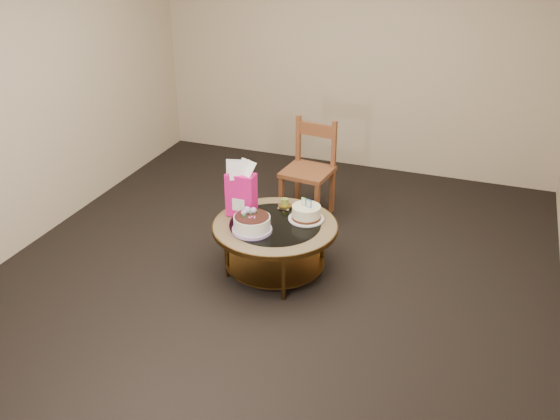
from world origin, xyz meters
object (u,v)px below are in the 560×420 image
(gift_bag, at_px, (241,189))
(dining_chair, at_px, (309,169))
(coffee_table, at_px, (275,232))
(cream_cake, at_px, (306,213))
(decorated_cake, at_px, (252,224))

(gift_bag, bearing_deg, dining_chair, 76.91)
(coffee_table, relative_size, gift_bag, 2.16)
(cream_cake, xyz_separation_m, dining_chair, (-0.28, 0.95, -0.04))
(decorated_cake, relative_size, dining_chair, 0.34)
(gift_bag, xyz_separation_m, dining_chair, (0.24, 1.06, -0.21))
(cream_cake, bearing_deg, gift_bag, -148.78)
(cream_cake, bearing_deg, decorated_cake, -115.07)
(decorated_cake, distance_m, gift_bag, 0.35)
(gift_bag, relative_size, dining_chair, 0.50)
(decorated_cake, bearing_deg, cream_cake, 44.85)
(cream_cake, distance_m, gift_bag, 0.56)
(decorated_cake, xyz_separation_m, cream_cake, (0.34, 0.34, -0.00))
(decorated_cake, bearing_deg, dining_chair, 87.47)
(dining_chair, bearing_deg, gift_bag, -96.85)
(decorated_cake, relative_size, gift_bag, 0.67)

